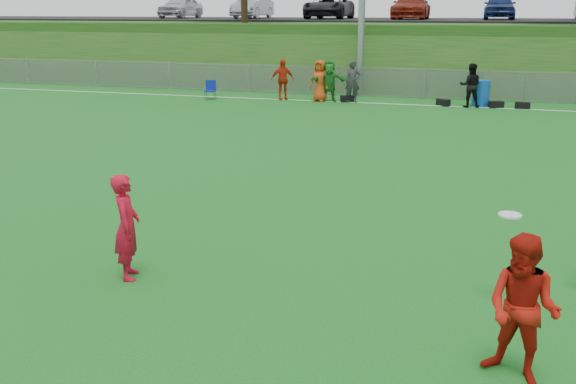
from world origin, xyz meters
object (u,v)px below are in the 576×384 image
at_px(player_red_left, 127,227).
at_px(recycling_bin, 481,93).
at_px(frisbee, 510,215).
at_px(player_red_center, 523,310).

distance_m(player_red_left, recycling_bin, 19.58).
xyz_separation_m(frisbee, recycling_bin, (-0.34, 18.38, -0.72)).
distance_m(player_red_center, frisbee, 1.89).
bearing_deg(recycling_bin, player_red_center, -88.77).
distance_m(player_red_center, recycling_bin, 20.22).
xyz_separation_m(player_red_left, recycling_bin, (4.80, 18.98, -0.26)).
bearing_deg(recycling_bin, frisbee, -88.94).
bearing_deg(player_red_center, player_red_left, -167.79).
bearing_deg(frisbee, player_red_center, -87.06).
relative_size(player_red_left, frisbee, 5.29).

